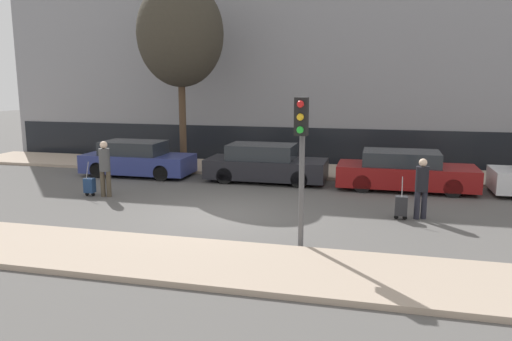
{
  "coord_description": "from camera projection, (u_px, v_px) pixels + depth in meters",
  "views": [
    {
      "loc": [
        4.13,
        -12.83,
        3.7
      ],
      "look_at": [
        0.43,
        1.8,
        0.95
      ],
      "focal_mm": 35.0,
      "sensor_mm": 36.0,
      "label": 1
    }
  ],
  "objects": [
    {
      "name": "pedestrian_right",
      "position": [
        422.0,
        185.0,
        13.31
      ],
      "size": [
        0.34,
        0.34,
        1.65
      ],
      "rotation": [
        0.0,
        0.0,
        0.39
      ],
      "color": "#23232D",
      "rests_on": "ground_plane"
    },
    {
      "name": "building_facade",
      "position": [
        293.0,
        47.0,
        22.84
      ],
      "size": [
        28.0,
        2.37,
        10.42
      ],
      "color": "gray",
      "rests_on": "ground_plane"
    },
    {
      "name": "pedestrian_left",
      "position": [
        105.0,
        165.0,
        15.85
      ],
      "size": [
        0.35,
        0.34,
        1.79
      ],
      "rotation": [
        0.0,
        0.0,
        0.12
      ],
      "color": "#4C4233",
      "rests_on": "ground_plane"
    },
    {
      "name": "traffic_light",
      "position": [
        301.0,
        142.0,
        10.61
      ],
      "size": [
        0.28,
        0.47,
        3.34
      ],
      "color": "#515154",
      "rests_on": "ground_plane"
    },
    {
      "name": "parked_bicycle",
      "position": [
        399.0,
        165.0,
        18.97
      ],
      "size": [
        1.77,
        0.06,
        0.96
      ],
      "color": "black",
      "rests_on": "sidewalk_far"
    },
    {
      "name": "parked_car_1",
      "position": [
        265.0,
        164.0,
        18.3
      ],
      "size": [
        4.38,
        1.76,
        1.38
      ],
      "color": "black",
      "rests_on": "ground_plane"
    },
    {
      "name": "bare_tree_near_crossing",
      "position": [
        180.0,
        34.0,
        19.69
      ],
      "size": [
        3.43,
        3.43,
        7.48
      ],
      "color": "#4C3826",
      "rests_on": "sidewalk_far"
    },
    {
      "name": "ground_plane",
      "position": [
        225.0,
        215.0,
        13.9
      ],
      "size": [
        80.0,
        80.0,
        0.0
      ],
      "primitive_type": "plane",
      "color": "#565451"
    },
    {
      "name": "trolley_left",
      "position": [
        90.0,
        185.0,
        16.04
      ],
      "size": [
        0.34,
        0.29,
        1.13
      ],
      "color": "navy",
      "rests_on": "ground_plane"
    },
    {
      "name": "parked_car_2",
      "position": [
        405.0,
        171.0,
        16.94
      ],
      "size": [
        4.57,
        1.8,
        1.33
      ],
      "color": "maroon",
      "rests_on": "ground_plane"
    },
    {
      "name": "sidewalk_near",
      "position": [
        170.0,
        258.0,
        10.31
      ],
      "size": [
        28.0,
        2.5,
        0.12
      ],
      "color": "tan",
      "rests_on": "ground_plane"
    },
    {
      "name": "parked_car_0",
      "position": [
        137.0,
        159.0,
        19.45
      ],
      "size": [
        4.25,
        1.71,
        1.35
      ],
      "color": "navy",
      "rests_on": "ground_plane"
    },
    {
      "name": "trolley_right",
      "position": [
        401.0,
        206.0,
        13.33
      ],
      "size": [
        0.34,
        0.29,
        1.18
      ],
      "color": "#262628",
      "rests_on": "ground_plane"
    },
    {
      "name": "sidewalk_far",
      "position": [
        277.0,
        169.0,
        20.56
      ],
      "size": [
        28.0,
        3.0,
        0.12
      ],
      "color": "tan",
      "rests_on": "ground_plane"
    }
  ]
}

